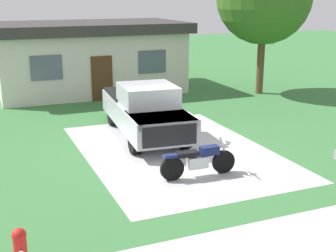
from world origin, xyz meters
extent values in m
plane|color=#3A763C|center=(0.00, 0.00, 0.00)|extent=(80.00, 80.00, 0.00)
cube|color=#B9B9B9|center=(0.00, 0.00, 0.00)|extent=(5.69, 8.08, 0.01)
cube|color=beige|center=(0.00, -6.00, 0.00)|extent=(36.00, 1.80, 0.01)
cylinder|color=black|center=(0.49, -2.21, 0.33)|extent=(0.66, 0.14, 0.66)
cylinder|color=black|center=(-1.06, -2.16, 0.33)|extent=(0.66, 0.14, 0.66)
cube|color=silver|center=(-0.31, -2.18, 0.42)|extent=(0.57, 0.28, 0.32)
cube|color=#141E51|center=(0.04, -2.19, 0.72)|extent=(0.53, 0.28, 0.24)
cube|color=black|center=(-0.61, -2.17, 0.70)|extent=(0.61, 0.30, 0.12)
cube|color=#141E51|center=(-1.06, -2.16, 0.70)|extent=(0.49, 0.21, 0.08)
cylinder|color=silver|center=(0.49, -2.21, 0.70)|extent=(0.33, 0.07, 0.77)
cylinder|color=silver|center=(0.49, -2.21, 1.02)|extent=(0.06, 0.70, 0.04)
sphere|color=silver|center=(0.61, -2.21, 0.88)|extent=(0.16, 0.16, 0.16)
cylinder|color=black|center=(0.36, 0.19, 0.42)|extent=(0.37, 0.86, 0.84)
cylinder|color=black|center=(-1.27, 0.32, 0.42)|extent=(0.37, 0.86, 0.84)
cylinder|color=black|center=(0.65, 3.68, 0.42)|extent=(0.37, 0.86, 0.84)
cylinder|color=black|center=(-0.99, 3.81, 0.42)|extent=(0.37, 0.86, 0.84)
cube|color=#B7BABF|center=(-0.31, 2.05, 0.80)|extent=(2.45, 5.74, 0.80)
cube|color=#B7BABF|center=(-0.46, 0.21, 1.10)|extent=(2.05, 2.05, 0.20)
cube|color=#B7BABF|center=(-0.34, 1.65, 1.55)|extent=(1.95, 2.04, 0.70)
cube|color=#3F4C56|center=(-0.41, 0.85, 1.45)|extent=(1.71, 0.30, 0.60)
cube|color=black|center=(-0.18, 3.59, 1.05)|extent=(2.09, 2.55, 0.50)
cube|color=black|center=(-0.54, -0.72, 0.80)|extent=(1.70, 0.24, 0.64)
sphere|color=red|center=(-5.27, -5.09, 0.74)|extent=(0.26, 0.26, 0.26)
cylinder|color=silver|center=(-5.27, -4.95, 0.45)|extent=(0.10, 0.12, 0.10)
cylinder|color=brown|center=(7.55, 6.76, 1.58)|extent=(0.36, 0.36, 3.15)
cube|color=beige|center=(-0.22, 10.71, 1.50)|extent=(9.00, 5.00, 3.00)
cube|color=#383333|center=(-0.22, 10.71, 3.25)|extent=(9.60, 5.60, 0.50)
cube|color=#4C2D19|center=(-0.22, 8.18, 1.05)|extent=(1.00, 0.08, 2.10)
cube|color=#4C5966|center=(-2.74, 8.18, 1.70)|extent=(1.40, 0.06, 1.10)
cube|color=#4C5966|center=(2.30, 8.18, 1.70)|extent=(1.40, 0.06, 1.10)
camera|label=1|loc=(-5.69, -12.98, 4.87)|focal=49.91mm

